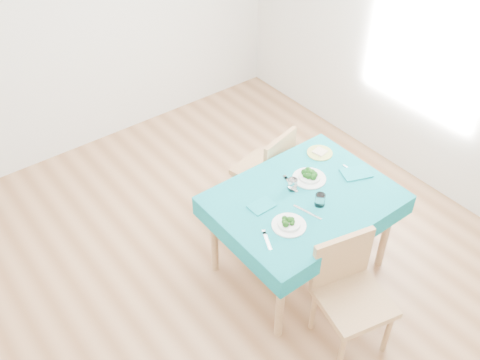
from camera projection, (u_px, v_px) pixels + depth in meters
room_shell at (240, 123)px, 3.54m from camera, size 4.02×4.52×2.73m
table at (301, 233)px, 4.11m from camera, size 1.29×0.98×0.76m
chair_near at (357, 289)px, 3.48m from camera, size 0.55×0.58×1.12m
chair_far at (262, 163)px, 4.57m from camera, size 0.49×0.52×1.01m
bowl_near at (289, 222)px, 3.61m from camera, size 0.24×0.24×0.07m
bowl_far at (310, 175)px, 3.99m from camera, size 0.25×0.25×0.08m
fork_near at (267, 241)px, 3.53m from camera, size 0.09×0.16×0.00m
knife_near at (307, 212)px, 3.74m from camera, size 0.07×0.23×0.00m
fork_far at (291, 184)px, 3.96m from camera, size 0.07×0.19×0.00m
knife_far at (353, 171)px, 4.08m from camera, size 0.02×0.19×0.00m
napkin_near at (262, 206)px, 3.78m from camera, size 0.18×0.13×0.01m
napkin_far at (356, 173)px, 4.06m from camera, size 0.26×0.22×0.01m
tumbler_center at (293, 184)px, 3.90m from camera, size 0.07×0.07×0.09m
tumbler_side at (320, 200)px, 3.77m from camera, size 0.07×0.07×0.09m
side_plate at (320, 153)px, 4.25m from camera, size 0.20×0.20×0.01m
bread_slice at (320, 152)px, 4.24m from camera, size 0.11×0.11×0.01m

